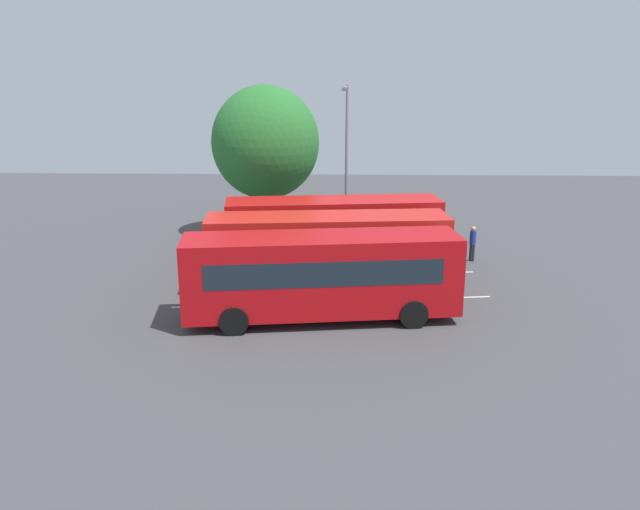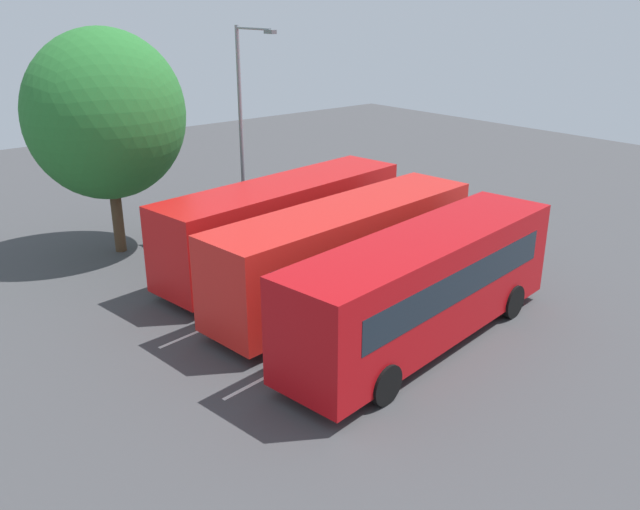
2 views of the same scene
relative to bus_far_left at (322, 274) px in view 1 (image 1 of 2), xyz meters
name	(u,v)px [view 1 (image 1 of 2)]	position (x,y,z in m)	size (l,w,h in m)	color
ground_plane	(335,288)	(0.45, 3.74, -1.85)	(67.21, 67.21, 0.00)	#424244
bus_far_left	(322,274)	(0.00, 0.00, 0.00)	(10.72, 3.82, 3.35)	#B70C11
bus_center_left	(328,249)	(0.15, 3.58, 0.00)	(10.68, 3.50, 3.35)	red
bus_center_right	(334,229)	(0.38, 7.27, 0.00)	(10.71, 3.77, 3.35)	red
pedestrian	(473,240)	(7.44, 8.26, -0.77)	(0.45, 0.45, 1.82)	#232833
street_lamp	(346,157)	(0.98, 10.64, 3.14)	(0.39, 2.80, 8.70)	gray
depot_tree	(265,143)	(-3.61, 13.13, 3.63)	(6.14, 5.52, 8.72)	#4C3823
lane_stripe_outer_left	(334,302)	(0.45, 1.98, -1.85)	(13.50, 0.12, 0.01)	silver
lane_stripe_inner_left	(335,276)	(0.45, 5.50, -1.85)	(13.50, 0.12, 0.01)	silver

